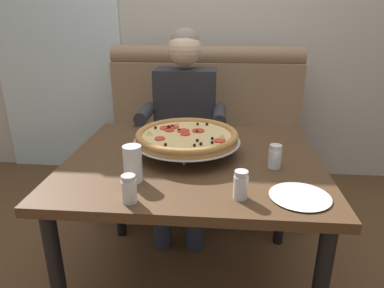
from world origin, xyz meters
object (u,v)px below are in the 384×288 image
(plate_near_left, at_px, (300,195))
(shaker_pepper_flakes, at_px, (241,187))
(dining_table, at_px, (193,175))
(booth_bench, at_px, (204,150))
(shaker_parmesan, at_px, (275,158))
(drinking_glass, at_px, (133,166))
(shaker_oregano, at_px, (129,191))
(pizza, at_px, (187,136))
(diner_main, at_px, (184,120))

(plate_near_left, bearing_deg, shaker_pepper_flakes, -174.06)
(dining_table, bearing_deg, booth_bench, 90.00)
(shaker_parmesan, distance_m, drinking_glass, 0.60)
(dining_table, distance_m, shaker_parmesan, 0.38)
(shaker_oregano, bearing_deg, plate_near_left, 7.62)
(pizza, bearing_deg, dining_table, -55.22)
(shaker_oregano, height_order, drinking_glass, drinking_glass)
(shaker_parmesan, bearing_deg, diner_main, 121.52)
(plate_near_left, height_order, drinking_glass, drinking_glass)
(booth_bench, height_order, shaker_oregano, booth_bench)
(shaker_oregano, bearing_deg, pizza, 71.46)
(pizza, xyz_separation_m, shaker_oregano, (-0.16, -0.46, -0.04))
(diner_main, relative_size, pizza, 2.57)
(booth_bench, distance_m, shaker_pepper_flakes, 1.38)
(diner_main, distance_m, shaker_pepper_flakes, 1.10)
(pizza, distance_m, shaker_pepper_flakes, 0.47)
(pizza, bearing_deg, booth_bench, 87.82)
(booth_bench, height_order, dining_table, booth_bench)
(shaker_oregano, distance_m, drinking_glass, 0.16)
(booth_bench, relative_size, dining_table, 1.27)
(booth_bench, xyz_separation_m, shaker_oregano, (-0.19, -1.37, 0.38))
(booth_bench, distance_m, drinking_glass, 1.29)
(shaker_pepper_flakes, distance_m, drinking_glass, 0.43)
(shaker_pepper_flakes, height_order, plate_near_left, shaker_pepper_flakes)
(dining_table, distance_m, diner_main, 0.70)
(booth_bench, height_order, shaker_pepper_flakes, booth_bench)
(shaker_parmesan, distance_m, plate_near_left, 0.26)
(shaker_pepper_flakes, relative_size, drinking_glass, 0.73)
(shaker_parmesan, relative_size, plate_near_left, 0.47)
(dining_table, relative_size, plate_near_left, 5.20)
(pizza, relative_size, shaker_parmesan, 4.81)
(pizza, height_order, shaker_pepper_flakes, pizza)
(shaker_parmesan, bearing_deg, plate_near_left, -77.38)
(diner_main, height_order, shaker_parmesan, diner_main)
(shaker_parmesan, bearing_deg, shaker_pepper_flakes, -119.46)
(shaker_pepper_flakes, xyz_separation_m, drinking_glass, (-0.41, 0.10, 0.02))
(plate_near_left, bearing_deg, pizza, 139.38)
(shaker_parmesan, bearing_deg, booth_bench, 108.86)
(pizza, bearing_deg, plate_near_left, -40.62)
(diner_main, bearing_deg, shaker_pepper_flakes, -73.26)
(booth_bench, xyz_separation_m, drinking_glass, (-0.22, -1.21, 0.40))
(diner_main, height_order, plate_near_left, diner_main)
(shaker_oregano, relative_size, shaker_pepper_flakes, 0.96)
(booth_bench, xyz_separation_m, shaker_pepper_flakes, (0.20, -1.31, 0.38))
(shaker_pepper_flakes, bearing_deg, drinking_glass, 165.99)
(shaker_oregano, height_order, shaker_parmesan, shaker_parmesan)
(shaker_pepper_flakes, xyz_separation_m, plate_near_left, (0.21, 0.02, -0.03))
(dining_table, bearing_deg, shaker_pepper_flakes, -60.95)
(pizza, distance_m, shaker_oregano, 0.49)
(diner_main, bearing_deg, shaker_parmesan, -58.48)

